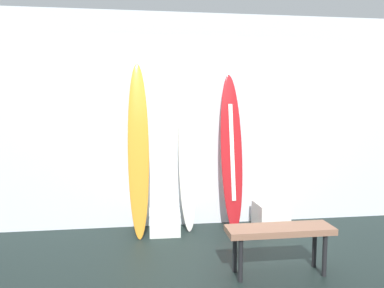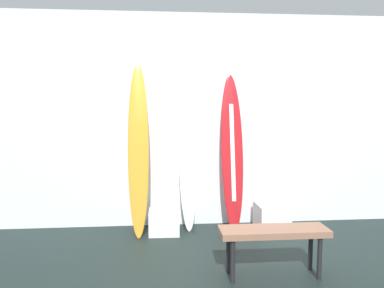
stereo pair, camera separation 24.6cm
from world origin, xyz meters
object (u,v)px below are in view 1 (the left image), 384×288
Objects in this scene: surfboard_ivory at (188,155)px; bench at (280,233)px; surfboard_crimson at (232,152)px; display_block_left at (271,216)px; surfboard_sunset at (138,149)px; display_block_center at (165,222)px.

surfboard_ivory is 1.68m from bench.
display_block_left is at bearing -12.49° from surfboard_crimson.
bench is at bearing -44.97° from surfboard_sunset.
surfboard_crimson is 1.24m from display_block_center.
surfboard_sunset is at bearing 178.31° from display_block_left.
surfboard_ivory reaches higher than display_block_center.
display_block_center is at bearing -157.05° from surfboard_ivory.
surfboard_sunset reaches higher than surfboard_crimson.
surfboard_ivory is 0.98× the size of surfboard_crimson.
surfboard_ivory is 5.10× the size of display_block_center.
surfboard_crimson is at bearing 2.98° from surfboard_sunset.
surfboard_sunset is 1.06× the size of surfboard_crimson.
bench reaches higher than display_block_center.
surfboard_crimson reaches higher than display_block_left.
surfboard_crimson is 5.21× the size of display_block_center.
surfboard_crimson is 1.52m from bench.
bench is (1.01, -1.29, 0.26)m from display_block_center.
display_block_left is (1.70, -0.05, -0.90)m from surfboard_sunset.
surfboard_crimson is at bearing 167.51° from display_block_left.
surfboard_crimson is at bearing -3.68° from surfboard_ivory.
display_block_center is (0.31, -0.03, -0.93)m from surfboard_sunset.
surfboard_ivory is at bearing 22.95° from display_block_center.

